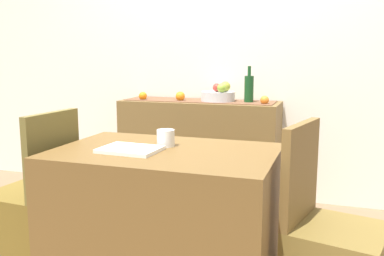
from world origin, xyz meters
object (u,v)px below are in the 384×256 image
at_px(dining_table, 165,222).
at_px(coffee_cup, 166,138).
at_px(wine_bottle, 249,89).
at_px(open_book, 130,149).
at_px(chair_near_window, 34,222).
at_px(fruit_bowl, 218,96).
at_px(sideboard_console, 199,151).

distance_m(dining_table, coffee_cup, 0.42).
height_order(wine_bottle, dining_table, wine_bottle).
xyz_separation_m(dining_table, open_book, (-0.15, -0.08, 0.38)).
bearing_deg(dining_table, chair_near_window, -179.91).
bearing_deg(dining_table, wine_bottle, 84.30).
bearing_deg(fruit_bowl, chair_near_window, -116.53).
bearing_deg(wine_bottle, chair_near_window, -124.08).
distance_m(wine_bottle, dining_table, 1.51).
height_order(fruit_bowl, chair_near_window, fruit_bowl).
bearing_deg(wine_bottle, dining_table, -95.70).
xyz_separation_m(sideboard_console, chair_near_window, (-0.54, -1.39, -0.15)).
bearing_deg(open_book, wine_bottle, 81.77).
distance_m(open_book, coffee_cup, 0.20).
relative_size(fruit_bowl, wine_bottle, 0.96).
height_order(wine_bottle, coffee_cup, wine_bottle).
xyz_separation_m(wine_bottle, open_book, (-0.29, -1.46, -0.19)).
bearing_deg(coffee_cup, wine_bottle, 82.68).
bearing_deg(coffee_cup, sideboard_console, 100.08).
height_order(fruit_bowl, wine_bottle, wine_bottle).
bearing_deg(coffee_cup, open_book, -126.35).
distance_m(dining_table, open_book, 0.41).
bearing_deg(open_book, fruit_bowl, 91.28).
bearing_deg(sideboard_console, wine_bottle, 0.00).
height_order(open_book, chair_near_window, chair_near_window).
relative_size(dining_table, chair_near_window, 1.20).
distance_m(wine_bottle, coffee_cup, 1.32).
relative_size(wine_bottle, chair_near_window, 0.31).
distance_m(sideboard_console, open_book, 1.51).
distance_m(fruit_bowl, dining_table, 1.48).
distance_m(open_book, chair_near_window, 0.82).
bearing_deg(open_book, sideboard_console, 97.24).
distance_m(sideboard_console, fruit_bowl, 0.48).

